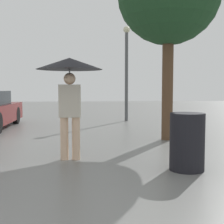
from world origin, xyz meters
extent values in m
cylinder|color=beige|center=(-0.31, 4.48, 0.40)|extent=(0.15, 0.15, 0.81)
cylinder|color=beige|center=(-0.09, 4.48, 0.40)|extent=(0.15, 0.15, 0.81)
cube|color=beige|center=(-0.20, 4.48, 1.11)|extent=(0.40, 0.24, 0.61)
sphere|color=beige|center=(-0.20, 4.48, 1.52)|extent=(0.22, 0.22, 0.22)
cylinder|color=#515456|center=(-0.20, 4.48, 1.37)|extent=(0.02, 0.02, 0.64)
cone|color=black|center=(-0.20, 4.48, 1.80)|extent=(1.23, 1.23, 0.21)
cylinder|color=black|center=(-2.48, 10.65, 0.32)|extent=(0.18, 0.64, 0.64)
cylinder|color=brown|center=(2.23, 6.56, 1.52)|extent=(0.29, 0.29, 3.04)
cylinder|color=#515456|center=(1.81, 11.26, 1.81)|extent=(0.13, 0.13, 3.61)
sphere|color=beige|center=(1.81, 11.26, 3.70)|extent=(0.27, 0.27, 0.27)
cylinder|color=black|center=(1.74, 3.54, 0.47)|extent=(0.57, 0.57, 0.94)
camera|label=1|loc=(0.04, -1.37, 1.35)|focal=50.00mm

